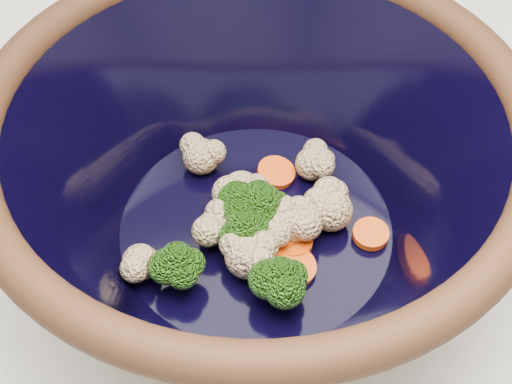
% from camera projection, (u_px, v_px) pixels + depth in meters
% --- Properties ---
extents(mixing_bowl, '(0.43, 0.43, 0.17)m').
position_uv_depth(mixing_bowl, '(256.00, 178.00, 0.51)').
color(mixing_bowl, black).
rests_on(mixing_bowl, counter).
extents(vegetable_pile, '(0.20, 0.17, 0.05)m').
position_uv_depth(vegetable_pile, '(255.00, 220.00, 0.53)').
color(vegetable_pile, '#608442').
rests_on(vegetable_pile, mixing_bowl).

